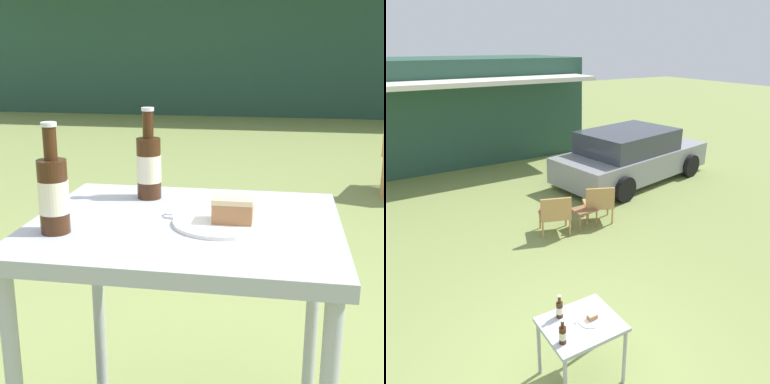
% 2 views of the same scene
% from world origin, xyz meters
% --- Properties ---
extents(ground_plane, '(60.00, 60.00, 0.00)m').
position_xyz_m(ground_plane, '(0.00, 0.00, 0.00)').
color(ground_plane, olive).
extents(cabin_building, '(10.81, 4.79, 3.03)m').
position_xyz_m(cabin_building, '(-0.42, 9.80, 1.53)').
color(cabin_building, '#284C3D').
rests_on(cabin_building, ground_plane).
extents(parked_car, '(4.61, 2.64, 1.37)m').
position_xyz_m(parked_car, '(4.54, 4.85, 0.66)').
color(parked_car, gray).
rests_on(parked_car, ground_plane).
extents(wicker_chair_cushioned, '(0.70, 0.64, 0.79)m').
position_xyz_m(wicker_chair_cushioned, '(1.35, 3.14, 0.44)').
color(wicker_chair_cushioned, '#B2844C').
rests_on(wicker_chair_cushioned, ground_plane).
extents(wicker_chair_plain, '(0.72, 0.67, 0.79)m').
position_xyz_m(wicker_chair_plain, '(2.34, 3.12, 0.44)').
color(wicker_chair_plain, '#B2844C').
rests_on(wicker_chair_plain, ground_plane).
extents(garden_side_table, '(0.44, 0.36, 0.39)m').
position_xyz_m(garden_side_table, '(1.97, 3.08, 0.33)').
color(garden_side_table, brown).
rests_on(garden_side_table, ground_plane).
extents(patio_table, '(0.79, 0.66, 0.75)m').
position_xyz_m(patio_table, '(0.00, 0.00, 0.66)').
color(patio_table, '#9EA3A8').
rests_on(patio_table, ground_plane).
extents(cake_on_plate, '(0.24, 0.24, 0.07)m').
position_xyz_m(cake_on_plate, '(0.11, -0.02, 0.77)').
color(cake_on_plate, white).
rests_on(cake_on_plate, patio_table).
extents(cola_bottle_near, '(0.07, 0.07, 0.27)m').
position_xyz_m(cola_bottle_near, '(-0.15, 0.20, 0.85)').
color(cola_bottle_near, '#381E0F').
rests_on(cola_bottle_near, patio_table).
extents(cola_bottle_far, '(0.07, 0.07, 0.27)m').
position_xyz_m(cola_bottle_far, '(-0.29, -0.14, 0.85)').
color(cola_bottle_far, '#381E0F').
rests_on(cola_bottle_far, patio_table).
extents(fork, '(0.17, 0.06, 0.01)m').
position_xyz_m(fork, '(0.02, -0.01, 0.75)').
color(fork, silver).
rests_on(fork, patio_table).
extents(loose_bottle_cap, '(0.03, 0.03, 0.01)m').
position_xyz_m(loose_bottle_cap, '(-0.05, 0.03, 0.75)').
color(loose_bottle_cap, silver).
rests_on(loose_bottle_cap, patio_table).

